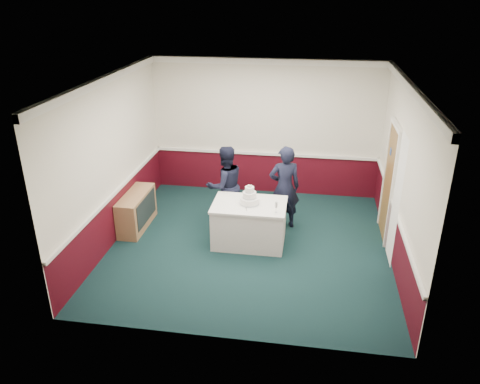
# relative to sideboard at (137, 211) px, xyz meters

# --- Properties ---
(ground) EXTENTS (5.00, 5.00, 0.00)m
(ground) POSITION_rel_sideboard_xyz_m (2.28, -0.37, -0.35)
(ground) COLOR #122D2C
(ground) RESTS_ON ground
(room_shell) EXTENTS (5.00, 5.00, 3.00)m
(room_shell) POSITION_rel_sideboard_xyz_m (2.36, 0.24, 1.62)
(room_shell) COLOR silver
(room_shell) RESTS_ON ground
(sideboard) EXTENTS (0.41, 1.20, 0.70)m
(sideboard) POSITION_rel_sideboard_xyz_m (0.00, 0.00, 0.00)
(sideboard) COLOR #A67A50
(sideboard) RESTS_ON ground
(cake_table) EXTENTS (1.32, 0.92, 0.79)m
(cake_table) POSITION_rel_sideboard_xyz_m (2.25, -0.27, 0.05)
(cake_table) COLOR white
(cake_table) RESTS_ON ground
(wedding_cake) EXTENTS (0.35, 0.35, 0.36)m
(wedding_cake) POSITION_rel_sideboard_xyz_m (2.25, -0.27, 0.55)
(wedding_cake) COLOR white
(wedding_cake) RESTS_ON cake_table
(cake_knife) EXTENTS (0.07, 0.22, 0.00)m
(cake_knife) POSITION_rel_sideboard_xyz_m (2.22, -0.47, 0.44)
(cake_knife) COLOR silver
(cake_knife) RESTS_ON cake_table
(champagne_flute) EXTENTS (0.05, 0.05, 0.21)m
(champagne_flute) POSITION_rel_sideboard_xyz_m (2.75, -0.55, 0.58)
(champagne_flute) COLOR silver
(champagne_flute) RESTS_ON cake_table
(person_man) EXTENTS (0.99, 0.94, 1.60)m
(person_man) POSITION_rel_sideboard_xyz_m (1.68, 0.45, 0.45)
(person_man) COLOR black
(person_man) RESTS_ON ground
(person_woman) EXTENTS (0.68, 0.53, 1.66)m
(person_woman) POSITION_rel_sideboard_xyz_m (2.83, 0.47, 0.48)
(person_woman) COLOR black
(person_woman) RESTS_ON ground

